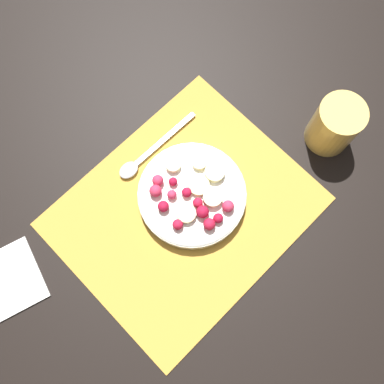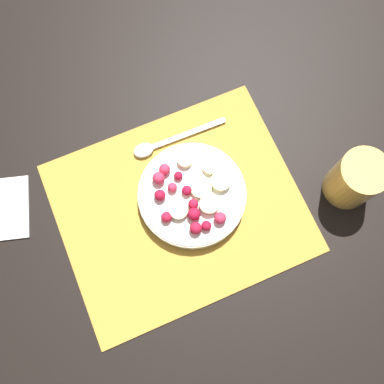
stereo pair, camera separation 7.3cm
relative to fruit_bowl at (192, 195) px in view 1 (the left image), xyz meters
The scene contains 5 objects.
ground_plane 0.04m from the fruit_bowl, 16.02° to the left, with size 3.00×3.00×0.00m, color black.
placemat 0.03m from the fruit_bowl, 16.02° to the left, with size 0.42×0.35×0.01m.
fruit_bowl is the anchor object (origin of this frame).
spoon 0.12m from the fruit_bowl, 83.85° to the right, with size 0.18×0.03×0.01m.
drinking_glass 0.28m from the fruit_bowl, 160.78° to the left, with size 0.08×0.08×0.10m.
Camera 1 is at (0.11, 0.13, 0.74)m, focal length 40.00 mm.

